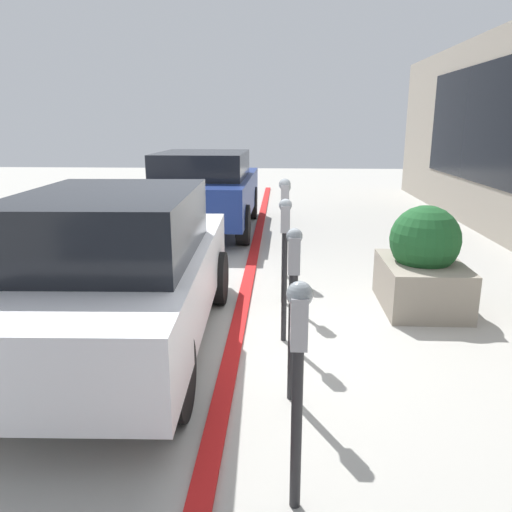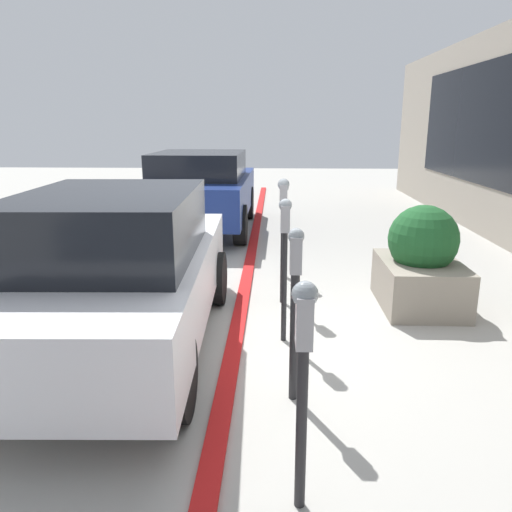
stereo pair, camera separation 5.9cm
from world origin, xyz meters
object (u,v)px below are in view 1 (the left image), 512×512
planter_box (423,264)px  parked_car_rear (204,189)px  parking_meter_middle (285,242)px  parking_meter_fourth (284,213)px  parking_meter_second (293,292)px  parking_meter_nearest (298,355)px  parked_car_middle (118,269)px  parking_meter_farthest (286,214)px

planter_box → parked_car_rear: (4.35, 3.29, 0.32)m
parking_meter_middle → parked_car_rear: bearing=16.8°
parking_meter_middle → parking_meter_fourth: bearing=0.1°
parking_meter_second → planter_box: (2.18, -1.60, -0.37)m
parking_meter_nearest → parked_car_middle: bearing=38.9°
parking_meter_farthest → parking_meter_fourth: bearing=178.7°
parking_meter_fourth → parked_car_rear: size_ratio=0.37×
parking_meter_second → parked_car_rear: parked_car_rear is taller
parking_meter_second → parked_car_middle: (0.89, 1.67, -0.10)m
planter_box → parking_meter_middle: bearing=122.5°
parking_meter_nearest → parked_car_middle: parked_car_middle is taller
parking_meter_nearest → parking_meter_middle: size_ratio=0.94×
parking_meter_second → planter_box: size_ratio=1.13×
parking_meter_nearest → parking_meter_farthest: bearing=0.5°
parking_meter_nearest → planter_box: parking_meter_nearest is taller
parking_meter_middle → parking_meter_fourth: (1.13, 0.00, 0.09)m
parked_car_rear → parking_meter_second: bearing=-164.8°
parking_meter_middle → parked_car_middle: size_ratio=0.36×
parking_meter_nearest → parked_car_rear: bearing=12.4°
planter_box → parking_meter_fourth: bearing=87.7°
parking_meter_farthest → parking_meter_middle: bearing=179.4°
parking_meter_second → planter_box: bearing=-36.3°
parking_meter_middle → planter_box: bearing=-57.5°
parking_meter_fourth → planter_box: 1.77m
parking_meter_nearest → parked_car_rear: size_ratio=0.33×
parking_meter_middle → parked_car_middle: 1.64m
parking_meter_middle → parking_meter_farthest: bearing=-0.6°
planter_box → parking_meter_second: bearing=143.7°
parking_meter_middle → parked_car_rear: size_ratio=0.35×
planter_box → parked_car_rear: bearing=37.1°
parking_meter_nearest → parked_car_middle: (2.07, 1.67, -0.16)m
parking_meter_middle → parked_car_middle: bearing=98.1°
parked_car_rear → planter_box: bearing=-142.2°
parking_meter_fourth → planter_box: (-0.07, -1.66, -0.59)m
parking_meter_farthest → parked_car_middle: (-2.47, 1.63, -0.11)m
planter_box → parked_car_middle: (-1.29, 3.27, 0.27)m
parking_meter_second → parking_meter_fourth: (2.24, 0.06, 0.22)m
parking_meter_second → parking_meter_middle: parking_meter_middle is taller
parking_meter_middle → parking_meter_second: bearing=-176.9°
parking_meter_middle → parking_meter_farthest: parking_meter_middle is taller
parking_meter_second → parking_meter_middle: (1.12, 0.06, 0.13)m
planter_box → parked_car_middle: parked_car_middle is taller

